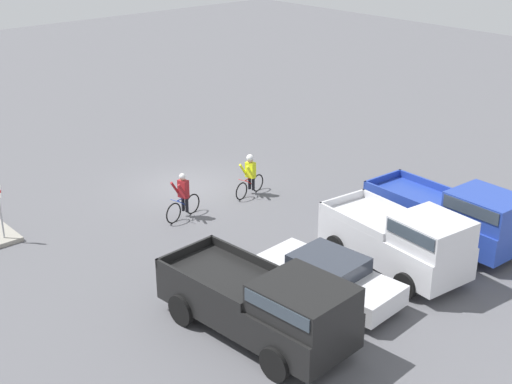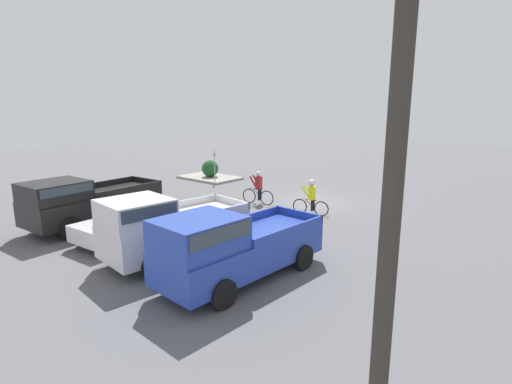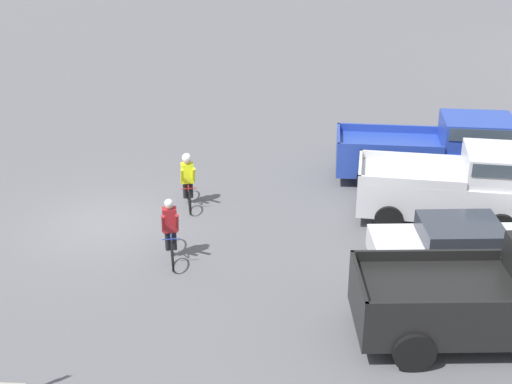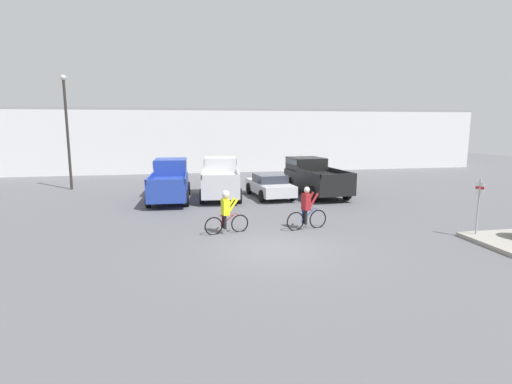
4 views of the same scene
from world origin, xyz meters
TOP-DOWN VIEW (x-y plane):
  - ground_plane at (0.00, 0.00)m, footprint 80.00×80.00m
  - pickup_truck_0 at (-3.62, 9.94)m, footprint 2.31×5.48m
  - pickup_truck_1 at (-0.80, 10.00)m, footprint 2.56×4.99m
  - sedan_0 at (1.96, 9.51)m, footprint 2.21×4.44m
  - pickup_truck_2 at (4.73, 9.94)m, footprint 2.63×5.68m
  - cyclist_0 at (1.80, 2.26)m, footprint 1.76×0.54m
  - cyclist_1 at (-1.39, 2.25)m, footprint 1.73×0.54m

SIDE VIEW (x-z plane):
  - ground_plane at x=0.00m, z-range 0.00..0.00m
  - sedan_0 at x=1.96m, z-range 0.02..1.34m
  - cyclist_0 at x=1.80m, z-range -0.03..1.70m
  - cyclist_1 at x=-1.39m, z-range 0.03..1.71m
  - pickup_truck_0 at x=-3.62m, z-range 0.03..2.19m
  - pickup_truck_2 at x=4.73m, z-range 0.06..2.16m
  - pickup_truck_1 at x=-0.80m, z-range 0.03..2.23m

